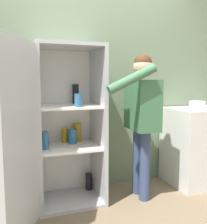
% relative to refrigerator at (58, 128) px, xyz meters
% --- Properties ---
extents(wall_back, '(7.00, 0.06, 2.55)m').
position_rel_refrigerator_xyz_m(wall_back, '(0.44, 0.41, 0.47)').
color(wall_back, gray).
rests_on(wall_back, ground_plane).
extents(refrigerator, '(0.99, 1.17, 1.63)m').
position_rel_refrigerator_xyz_m(refrigerator, '(0.00, 0.00, 0.00)').
color(refrigerator, '#B7BABC').
rests_on(refrigerator, ground_plane).
extents(person, '(0.62, 0.58, 1.54)m').
position_rel_refrigerator_xyz_m(person, '(0.88, -0.07, 0.16)').
color(person, '#384770').
rests_on(person, ground_plane).
extents(counter, '(0.79, 0.61, 0.93)m').
position_rel_refrigerator_xyz_m(counter, '(1.77, 0.06, -0.34)').
color(counter, white).
rests_on(counter, ground_plane).
extents(bowl, '(0.20, 0.20, 0.08)m').
position_rel_refrigerator_xyz_m(bowl, '(1.79, 0.17, 0.17)').
color(bowl, white).
rests_on(bowl, counter).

